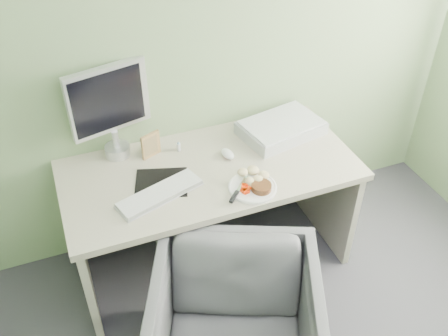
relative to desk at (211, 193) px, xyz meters
name	(u,v)px	position (x,y,z in m)	size (l,w,h in m)	color
wall_back	(183,32)	(0.00, 0.38, 0.80)	(3.50, 3.50, 0.00)	#6C845C
desk	(211,193)	(0.00, 0.00, 0.00)	(1.60, 0.75, 0.73)	#BBB09C
plate	(253,187)	(0.15, -0.24, 0.19)	(0.25, 0.25, 0.01)	white
steak	(261,187)	(0.18, -0.28, 0.21)	(0.10, 0.10, 0.03)	black
potato_pile	(254,175)	(0.17, -0.19, 0.23)	(0.11, 0.08, 0.06)	tan
carrot_heap	(246,188)	(0.10, -0.26, 0.22)	(0.06, 0.05, 0.04)	#FF3805
steak_knife	(237,193)	(0.05, -0.27, 0.21)	(0.17, 0.17, 0.02)	silver
mousepad	(161,183)	(-0.28, -0.03, 0.18)	(0.27, 0.24, 0.00)	black
keyboard	(160,193)	(-0.31, -0.12, 0.20)	(0.44, 0.13, 0.02)	white
computer_mouse	(228,154)	(0.13, 0.06, 0.20)	(0.06, 0.10, 0.04)	white
photo_frame	(151,145)	(-0.27, 0.22, 0.26)	(0.12, 0.01, 0.15)	#A6834D
eyedrop_bottle	(179,146)	(-0.11, 0.21, 0.21)	(0.02, 0.02, 0.07)	white
scanner	(281,128)	(0.50, 0.15, 0.22)	(0.47, 0.31, 0.07)	silver
monitor	(110,107)	(-0.44, 0.31, 0.48)	(0.44, 0.17, 0.53)	silver
desk_chair	(235,333)	(-0.16, -0.77, -0.19)	(0.75, 0.77, 0.71)	#3D3E42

